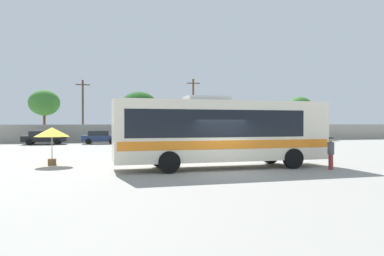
{
  "coord_description": "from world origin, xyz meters",
  "views": [
    {
      "loc": [
        -5.41,
        -16.06,
        2.33
      ],
      "look_at": [
        -0.33,
        5.05,
        2.04
      ],
      "focal_mm": 33.12,
      "sensor_mm": 36.0,
      "label": 1
    }
  ],
  "objects_px": {
    "vendor_umbrella_near_gate_yellow": "(52,133)",
    "parked_car_third_white": "(159,136)",
    "parked_car_leftmost_black": "(44,137)",
    "parked_car_second_dark_blue": "(100,137)",
    "utility_pole_near": "(83,109)",
    "roadside_tree_right": "(300,107)",
    "roadside_tree_left": "(44,103)",
    "attendant_by_bus_door": "(331,151)",
    "roadside_tree_midright": "(165,114)",
    "utility_pole_far": "(193,108)",
    "coach_bus_cream_orange": "(220,130)",
    "roadside_tree_midleft": "(139,109)"
  },
  "relations": [
    {
      "from": "attendant_by_bus_door",
      "to": "coach_bus_cream_orange",
      "type": "bearing_deg",
      "value": 160.17
    },
    {
      "from": "attendant_by_bus_door",
      "to": "vendor_umbrella_near_gate_yellow",
      "type": "relative_size",
      "value": 0.77
    },
    {
      "from": "vendor_umbrella_near_gate_yellow",
      "to": "parked_car_second_dark_blue",
      "type": "xyz_separation_m",
      "value": [
        2.2,
        20.53,
        -1.0
      ]
    },
    {
      "from": "utility_pole_near",
      "to": "roadside_tree_right",
      "type": "bearing_deg",
      "value": -1.03
    },
    {
      "from": "parked_car_second_dark_blue",
      "to": "roadside_tree_right",
      "type": "distance_m",
      "value": 29.18
    },
    {
      "from": "roadside_tree_midright",
      "to": "attendant_by_bus_door",
      "type": "bearing_deg",
      "value": -85.44
    },
    {
      "from": "parked_car_leftmost_black",
      "to": "roadside_tree_midleft",
      "type": "xyz_separation_m",
      "value": [
        10.88,
        5.54,
        3.45
      ]
    },
    {
      "from": "roadside_tree_left",
      "to": "utility_pole_far",
      "type": "bearing_deg",
      "value": -5.05
    },
    {
      "from": "vendor_umbrella_near_gate_yellow",
      "to": "parked_car_third_white",
      "type": "bearing_deg",
      "value": 66.69
    },
    {
      "from": "coach_bus_cream_orange",
      "to": "utility_pole_near",
      "type": "relative_size",
      "value": 1.42
    },
    {
      "from": "parked_car_third_white",
      "to": "roadside_tree_left",
      "type": "height_order",
      "value": "roadside_tree_left"
    },
    {
      "from": "attendant_by_bus_door",
      "to": "roadside_tree_midright",
      "type": "height_order",
      "value": "roadside_tree_midright"
    },
    {
      "from": "roadside_tree_midright",
      "to": "utility_pole_near",
      "type": "bearing_deg",
      "value": -164.07
    },
    {
      "from": "attendant_by_bus_door",
      "to": "roadside_tree_left",
      "type": "bearing_deg",
      "value": 119.61
    },
    {
      "from": "parked_car_second_dark_blue",
      "to": "roadside_tree_midright",
      "type": "bearing_deg",
      "value": 45.89
    },
    {
      "from": "coach_bus_cream_orange",
      "to": "roadside_tree_midleft",
      "type": "bearing_deg",
      "value": 93.01
    },
    {
      "from": "attendant_by_bus_door",
      "to": "parked_car_leftmost_black",
      "type": "distance_m",
      "value": 31.42
    },
    {
      "from": "utility_pole_near",
      "to": "roadside_tree_right",
      "type": "height_order",
      "value": "utility_pole_near"
    },
    {
      "from": "parked_car_leftmost_black",
      "to": "roadside_tree_left",
      "type": "relative_size",
      "value": 0.69
    },
    {
      "from": "utility_pole_near",
      "to": "roadside_tree_right",
      "type": "xyz_separation_m",
      "value": [
        30.62,
        -0.55,
        0.56
      ]
    },
    {
      "from": "parked_car_leftmost_black",
      "to": "roadside_tree_left",
      "type": "height_order",
      "value": "roadside_tree_left"
    },
    {
      "from": "vendor_umbrella_near_gate_yellow",
      "to": "parked_car_third_white",
      "type": "relative_size",
      "value": 0.46
    },
    {
      "from": "parked_car_third_white",
      "to": "roadside_tree_left",
      "type": "bearing_deg",
      "value": 154.33
    },
    {
      "from": "utility_pole_near",
      "to": "roadside_tree_right",
      "type": "relative_size",
      "value": 1.26
    },
    {
      "from": "attendant_by_bus_door",
      "to": "roadside_tree_midleft",
      "type": "relative_size",
      "value": 0.25
    },
    {
      "from": "coach_bus_cream_orange",
      "to": "roadside_tree_left",
      "type": "height_order",
      "value": "roadside_tree_left"
    },
    {
      "from": "utility_pole_near",
      "to": "utility_pole_far",
      "type": "bearing_deg",
      "value": -2.18
    },
    {
      "from": "roadside_tree_left",
      "to": "roadside_tree_midright",
      "type": "relative_size",
      "value": 1.21
    },
    {
      "from": "coach_bus_cream_orange",
      "to": "parked_car_second_dark_blue",
      "type": "height_order",
      "value": "coach_bus_cream_orange"
    },
    {
      "from": "utility_pole_near",
      "to": "roadside_tree_left",
      "type": "distance_m",
      "value": 5.02
    },
    {
      "from": "coach_bus_cream_orange",
      "to": "vendor_umbrella_near_gate_yellow",
      "type": "bearing_deg",
      "value": 158.53
    },
    {
      "from": "utility_pole_near",
      "to": "parked_car_second_dark_blue",
      "type": "bearing_deg",
      "value": -69.67
    },
    {
      "from": "parked_car_second_dark_blue",
      "to": "roadside_tree_left",
      "type": "height_order",
      "value": "roadside_tree_left"
    },
    {
      "from": "parked_car_leftmost_black",
      "to": "utility_pole_near",
      "type": "bearing_deg",
      "value": 57.48
    },
    {
      "from": "parked_car_second_dark_blue",
      "to": "roadside_tree_right",
      "type": "relative_size",
      "value": 0.66
    },
    {
      "from": "vendor_umbrella_near_gate_yellow",
      "to": "roadside_tree_right",
      "type": "distance_m",
      "value": 40.25
    },
    {
      "from": "parked_car_third_white",
      "to": "vendor_umbrella_near_gate_yellow",
      "type": "bearing_deg",
      "value": -113.31
    },
    {
      "from": "parked_car_second_dark_blue",
      "to": "roadside_tree_left",
      "type": "relative_size",
      "value": 0.62
    },
    {
      "from": "attendant_by_bus_door",
      "to": "utility_pole_far",
      "type": "relative_size",
      "value": 0.19
    },
    {
      "from": "roadside_tree_left",
      "to": "roadside_tree_right",
      "type": "distance_m",
      "value": 35.48
    },
    {
      "from": "vendor_umbrella_near_gate_yellow",
      "to": "utility_pole_far",
      "type": "bearing_deg",
      "value": 60.94
    },
    {
      "from": "attendant_by_bus_door",
      "to": "parked_car_second_dark_blue",
      "type": "xyz_separation_m",
      "value": [
        -11.71,
        25.83,
        -0.14
      ]
    },
    {
      "from": "roadside_tree_left",
      "to": "roadside_tree_midright",
      "type": "xyz_separation_m",
      "value": [
        15.96,
        2.03,
        -1.26
      ]
    },
    {
      "from": "roadside_tree_midright",
      "to": "roadside_tree_right",
      "type": "bearing_deg",
      "value": -10.84
    },
    {
      "from": "parked_car_third_white",
      "to": "utility_pole_far",
      "type": "distance_m",
      "value": 8.17
    },
    {
      "from": "attendant_by_bus_door",
      "to": "parked_car_third_white",
      "type": "relative_size",
      "value": 0.35
    },
    {
      "from": "roadside_tree_midleft",
      "to": "roadside_tree_right",
      "type": "bearing_deg",
      "value": -0.49
    },
    {
      "from": "attendant_by_bus_door",
      "to": "parked_car_second_dark_blue",
      "type": "distance_m",
      "value": 28.36
    },
    {
      "from": "parked_car_leftmost_black",
      "to": "parked_car_second_dark_blue",
      "type": "distance_m",
      "value": 5.98
    },
    {
      "from": "roadside_tree_midleft",
      "to": "utility_pole_far",
      "type": "bearing_deg",
      "value": -1.6
    }
  ]
}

